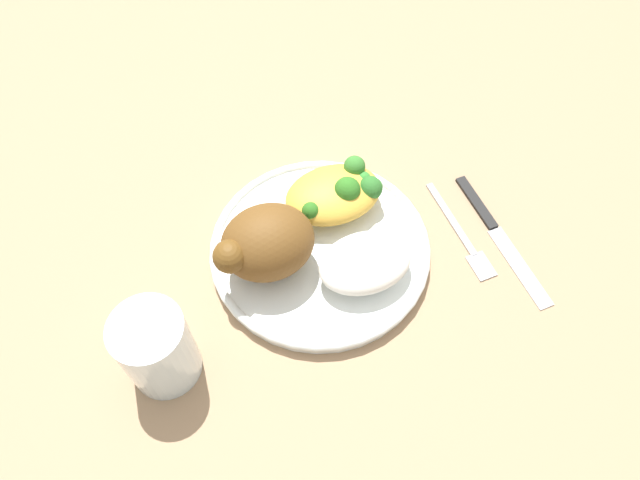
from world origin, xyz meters
name	(u,v)px	position (x,y,z in m)	size (l,w,h in m)	color
ground_plane	(320,254)	(0.00, 0.00, 0.00)	(2.00, 2.00, 0.00)	#A2815F
plate	(320,249)	(0.00, 0.00, 0.01)	(0.25, 0.25, 0.02)	white
roasted_chicken	(265,243)	(0.06, 0.00, 0.06)	(0.11, 0.08, 0.08)	brown
rice_pile	(365,263)	(-0.03, 0.05, 0.04)	(0.10, 0.07, 0.04)	white
mac_cheese_with_broccoli	(337,193)	(-0.04, -0.05, 0.04)	(0.11, 0.08, 0.05)	gold
fork	(462,235)	(-0.16, 0.04, 0.00)	(0.02, 0.14, 0.01)	#B2B2B7
knife	(494,227)	(-0.20, 0.04, 0.00)	(0.02, 0.19, 0.01)	black
water_glass	(157,349)	(0.19, 0.07, 0.05)	(0.07, 0.07, 0.10)	silver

